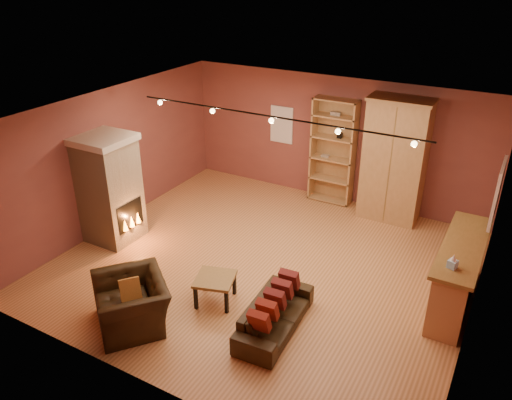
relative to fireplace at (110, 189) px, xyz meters
The scene contains 16 objects.
floor 3.28m from the fireplace, 11.16° to the left, with size 7.00×7.00×0.00m, color #A4683A.
ceiling 3.55m from the fireplace, 11.16° to the left, with size 7.00×7.00×0.00m, color brown.
back_wall 4.92m from the fireplace, 51.69° to the left, with size 7.00×0.02×2.80m, color brown.
left_wall 0.83m from the fireplace, 127.41° to the left, with size 0.02×6.50×2.80m, color brown.
right_wall 6.58m from the fireplace, ahead, with size 0.02×6.50×2.80m, color brown.
fireplace is the anchor object (origin of this frame).
back_window 4.24m from the fireplace, 65.55° to the left, with size 0.56×0.04×0.86m, color silver.
bookcase 4.84m from the fireplace, 50.29° to the left, with size 0.97×0.38×2.37m.
armoire 5.71m from the fireplace, 38.12° to the left, with size 1.28×0.72×2.60m.
bar_counter 6.36m from the fireplace, 10.01° to the left, with size 0.61×2.26×1.08m.
tissue_box 6.20m from the fireplace, ahead, with size 0.14×0.14×0.21m.
right_window 6.84m from the fireplace, 17.08° to the left, with size 0.05×0.90×1.00m, color silver.
loveseat 4.17m from the fireplace, 12.22° to the right, with size 0.59×1.69×0.72m.
armchair 2.82m from the fireplace, 41.08° to the right, with size 1.37×1.31×1.01m.
coffee_table 3.05m from the fireplace, 14.72° to the right, with size 0.76×0.76×0.46m.
track_rail 3.54m from the fireplace, 14.74° to the left, with size 5.20×0.09×0.13m.
Camera 1 is at (3.62, -6.78, 5.05)m, focal length 35.00 mm.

